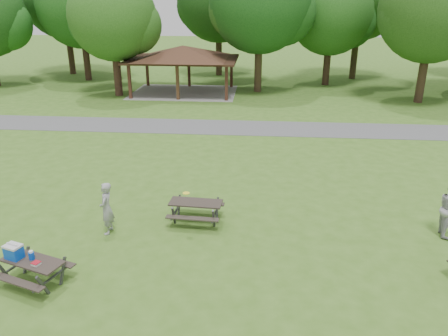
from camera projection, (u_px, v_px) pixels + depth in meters
The scene contains 13 objects.
ground at pixel (180, 254), 13.29m from camera, with size 160.00×160.00×0.00m, color #3A631C.
asphalt_path at pixel (222, 127), 26.27m from camera, with size 120.00×3.20×0.02m, color #4D4D50.
pavilion at pixel (183, 54), 34.76m from camera, with size 8.60×7.01×3.76m.
tree_row_c at pixel (82, 7), 38.94m from camera, with size 8.19×7.80×10.67m.
tree_row_d at pixel (114, 19), 32.79m from camera, with size 6.93×6.60×9.27m.
tree_row_e at pixel (261, 5), 33.87m from camera, with size 8.40×8.00×11.02m.
tree_row_f at pixel (332, 16), 36.98m from camera, with size 7.35×7.00×9.55m.
tree_row_g at pixel (434, 12), 30.29m from camera, with size 7.77×7.40×10.25m.
tree_deep_b at pixel (220, 2), 41.57m from camera, with size 8.40×8.00×11.13m.
picnic_table_near at pixel (27, 261), 11.74m from camera, with size 2.07×1.86×1.20m.
picnic_table_middle at pixel (196, 207), 15.03m from camera, with size 1.89×1.56×0.78m.
frisbee_in_flight at pixel (186, 193), 13.98m from camera, with size 0.29×0.29×0.02m.
frisbee_thrower at pixel (107, 208), 14.21m from camera, with size 0.65×0.43×1.78m, color #939395.
Camera 1 is at (2.31, -11.26, 7.30)m, focal length 35.00 mm.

